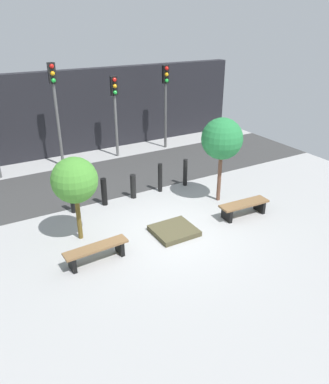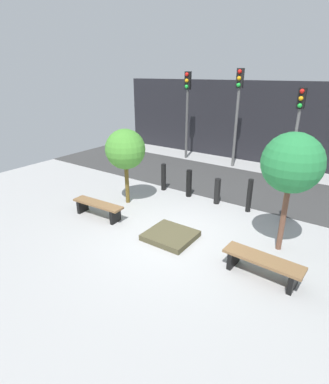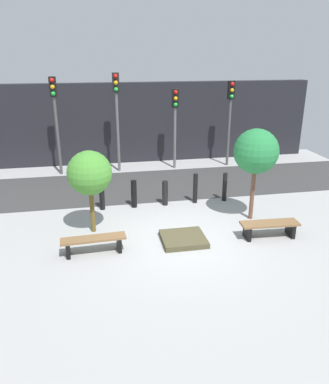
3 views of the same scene
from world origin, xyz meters
name	(u,v)px [view 3 (image 3 of 3)]	position (x,y,z in m)	size (l,w,h in m)	color
ground_plane	(183,241)	(0.00, 0.00, 0.00)	(18.00, 18.00, 0.00)	#9E9E9E
road_strip	(155,185)	(0.00, 4.80, 0.01)	(18.00, 3.69, 0.01)	#373737
building_facade	(142,123)	(0.00, 8.46, 1.83)	(16.20, 0.50, 3.66)	black
bench_left	(94,242)	(-2.44, -0.21, 0.32)	(1.69, 0.47, 0.45)	black
bench_right	(269,227)	(2.44, -0.21, 0.32)	(1.66, 0.55, 0.45)	black
planter_bed	(183,239)	(0.00, -0.01, 0.07)	(1.20, 1.11, 0.15)	#49442C
tree_behind_left_bench	(90,173)	(-2.44, 1.10, 1.78)	(1.25, 1.25, 2.42)	brown
tree_behind_right_bench	(256,152)	(2.44, 1.10, 2.16)	(1.34, 1.34, 2.85)	brown
bollard_far_left	(102,196)	(-2.13, 2.71, 0.49)	(0.18, 0.18, 0.98)	black
bollard_left	(134,194)	(-1.07, 2.71, 0.47)	(0.19, 0.19, 0.94)	black
bollard_center	(165,193)	(0.00, 2.71, 0.43)	(0.20, 0.20, 0.85)	black
bollard_right	(195,188)	(1.07, 2.71, 0.52)	(0.16, 0.16, 1.05)	black
bollard_far_right	(225,187)	(2.13, 2.71, 0.51)	(0.16, 0.16, 1.02)	black
traffic_light_west	(55,109)	(-3.74, 6.93, 2.77)	(0.28, 0.27, 4.04)	#4C4C4C
traffic_light_mid_west	(117,106)	(-1.25, 6.93, 2.85)	(0.28, 0.27, 4.16)	#5A5A5A
traffic_light_mid_east	(175,114)	(1.25, 6.93, 2.41)	(0.28, 0.27, 3.48)	#606060
traffic_light_east	(230,108)	(3.74, 6.93, 2.61)	(0.28, 0.27, 3.78)	#4C4C4C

